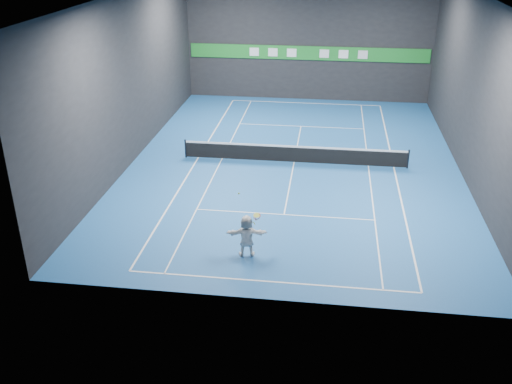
# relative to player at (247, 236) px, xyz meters

# --- Properties ---
(ground) EXTENTS (26.00, 26.00, 0.00)m
(ground) POSITION_rel_player_xyz_m (1.18, 10.12, -0.88)
(ground) COLOR #1B5396
(ground) RESTS_ON ground
(wall_back) EXTENTS (18.00, 0.10, 9.00)m
(wall_back) POSITION_rel_player_xyz_m (1.18, 23.12, 3.62)
(wall_back) COLOR black
(wall_back) RESTS_ON ground
(wall_front) EXTENTS (18.00, 0.10, 9.00)m
(wall_front) POSITION_rel_player_xyz_m (1.18, -2.88, 3.62)
(wall_front) COLOR black
(wall_front) RESTS_ON ground
(wall_left) EXTENTS (0.10, 26.00, 9.00)m
(wall_left) POSITION_rel_player_xyz_m (-7.82, 10.12, 3.62)
(wall_left) COLOR black
(wall_left) RESTS_ON ground
(wall_right) EXTENTS (0.10, 26.00, 9.00)m
(wall_right) POSITION_rel_player_xyz_m (10.18, 10.12, 3.62)
(wall_right) COLOR black
(wall_right) RESTS_ON ground
(baseline_near) EXTENTS (10.98, 0.08, 0.01)m
(baseline_near) POSITION_rel_player_xyz_m (1.18, -1.77, -0.88)
(baseline_near) COLOR white
(baseline_near) RESTS_ON ground
(baseline_far) EXTENTS (10.98, 0.08, 0.01)m
(baseline_far) POSITION_rel_player_xyz_m (1.18, 22.01, -0.88)
(baseline_far) COLOR white
(baseline_far) RESTS_ON ground
(sideline_doubles_left) EXTENTS (0.08, 23.78, 0.01)m
(sideline_doubles_left) POSITION_rel_player_xyz_m (-4.31, 10.12, -0.88)
(sideline_doubles_left) COLOR white
(sideline_doubles_left) RESTS_ON ground
(sideline_doubles_right) EXTENTS (0.08, 23.78, 0.01)m
(sideline_doubles_right) POSITION_rel_player_xyz_m (6.67, 10.12, -0.88)
(sideline_doubles_right) COLOR white
(sideline_doubles_right) RESTS_ON ground
(sideline_singles_left) EXTENTS (0.06, 23.78, 0.01)m
(sideline_singles_left) POSITION_rel_player_xyz_m (-2.93, 10.12, -0.88)
(sideline_singles_left) COLOR white
(sideline_singles_left) RESTS_ON ground
(sideline_singles_right) EXTENTS (0.06, 23.78, 0.01)m
(sideline_singles_right) POSITION_rel_player_xyz_m (5.29, 10.12, -0.88)
(sideline_singles_right) COLOR white
(sideline_singles_right) RESTS_ON ground
(service_line_near) EXTENTS (8.23, 0.06, 0.01)m
(service_line_near) POSITION_rel_player_xyz_m (1.18, 3.72, -0.88)
(service_line_near) COLOR white
(service_line_near) RESTS_ON ground
(service_line_far) EXTENTS (8.23, 0.06, 0.01)m
(service_line_far) POSITION_rel_player_xyz_m (1.18, 16.52, -0.88)
(service_line_far) COLOR white
(service_line_far) RESTS_ON ground
(center_service_line) EXTENTS (0.06, 12.80, 0.01)m
(center_service_line) POSITION_rel_player_xyz_m (1.18, 10.12, -0.88)
(center_service_line) COLOR white
(center_service_line) RESTS_ON ground
(player) EXTENTS (1.70, 0.76, 1.76)m
(player) POSITION_rel_player_xyz_m (0.00, 0.00, 0.00)
(player) COLOR white
(player) RESTS_ON ground
(tennis_ball) EXTENTS (0.07, 0.07, 0.07)m
(tennis_ball) POSITION_rel_player_xyz_m (-0.33, 0.21, 1.75)
(tennis_ball) COLOR #E2F528
(tennis_ball) RESTS_ON player
(tennis_net) EXTENTS (12.50, 0.10, 1.07)m
(tennis_net) POSITION_rel_player_xyz_m (1.18, 10.12, -0.34)
(tennis_net) COLOR black
(tennis_net) RESTS_ON ground
(sponsor_banner) EXTENTS (17.64, 0.11, 1.00)m
(sponsor_banner) POSITION_rel_player_xyz_m (1.18, 23.05, 2.62)
(sponsor_banner) COLOR #1D872B
(sponsor_banner) RESTS_ON wall_back
(tennis_racket) EXTENTS (0.40, 0.36, 0.54)m
(tennis_racket) POSITION_rel_player_xyz_m (0.39, 0.05, 0.84)
(tennis_racket) COLOR #B41313
(tennis_racket) RESTS_ON player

